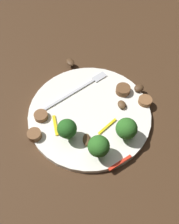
% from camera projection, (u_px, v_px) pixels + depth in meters
% --- Properties ---
extents(ground_plane, '(1.40, 1.40, 0.00)m').
position_uv_depth(ground_plane, '(90.00, 115.00, 0.54)').
color(ground_plane, '#422B19').
extents(plate, '(0.28, 0.28, 0.01)m').
position_uv_depth(plate, '(90.00, 114.00, 0.54)').
color(plate, white).
rests_on(plate, ground_plane).
extents(fork, '(0.17, 0.09, 0.00)m').
position_uv_depth(fork, '(81.00, 88.00, 0.57)').
color(fork, silver).
rests_on(fork, plate).
extents(broccoli_floret_0, '(0.04, 0.04, 0.06)m').
position_uv_depth(broccoli_floret_0, '(99.00, 146.00, 0.44)').
color(broccoli_floret_0, '#347525').
rests_on(broccoli_floret_0, plate).
extents(broccoli_floret_1, '(0.04, 0.04, 0.06)m').
position_uv_depth(broccoli_floret_1, '(127.00, 129.00, 0.47)').
color(broccoli_floret_1, '#347525').
rests_on(broccoli_floret_1, plate).
extents(broccoli_floret_2, '(0.04, 0.04, 0.06)m').
position_uv_depth(broccoli_floret_2, '(67.00, 129.00, 0.47)').
color(broccoli_floret_2, '#296420').
rests_on(broccoli_floret_2, plate).
extents(sausage_slice_0, '(0.04, 0.04, 0.01)m').
position_uv_depth(sausage_slice_0, '(41.00, 116.00, 0.52)').
color(sausage_slice_0, brown).
rests_on(sausage_slice_0, plate).
extents(sausage_slice_1, '(0.05, 0.05, 0.02)m').
position_uv_depth(sausage_slice_1, '(123.00, 90.00, 0.56)').
color(sausage_slice_1, brown).
rests_on(sausage_slice_1, plate).
extents(sausage_slice_2, '(0.04, 0.04, 0.01)m').
position_uv_depth(sausage_slice_2, '(34.00, 135.00, 0.49)').
color(sausage_slice_2, brown).
rests_on(sausage_slice_2, plate).
extents(sausage_slice_3, '(0.04, 0.04, 0.01)m').
position_uv_depth(sausage_slice_3, '(145.00, 101.00, 0.54)').
color(sausage_slice_3, brown).
rests_on(sausage_slice_3, plate).
extents(mushroom_0, '(0.03, 0.03, 0.01)m').
position_uv_depth(mushroom_0, '(122.00, 105.00, 0.53)').
color(mushroom_0, brown).
rests_on(mushroom_0, plate).
extents(mushroom_1, '(0.03, 0.03, 0.01)m').
position_uv_depth(mushroom_1, '(70.00, 62.00, 0.61)').
color(mushroom_1, '#4C331E').
rests_on(mushroom_1, plate).
extents(mushroom_2, '(0.03, 0.03, 0.01)m').
position_uv_depth(mushroom_2, '(87.00, 140.00, 0.49)').
color(mushroom_2, brown).
rests_on(mushroom_2, plate).
extents(mushroom_3, '(0.03, 0.03, 0.01)m').
position_uv_depth(mushroom_3, '(139.00, 88.00, 0.56)').
color(mushroom_3, '#4C331E').
rests_on(mushroom_3, plate).
extents(pepper_strip_0, '(0.05, 0.03, 0.00)m').
position_uv_depth(pepper_strip_0, '(120.00, 163.00, 0.46)').
color(pepper_strip_0, red).
rests_on(pepper_strip_0, plate).
extents(pepper_strip_1, '(0.05, 0.02, 0.00)m').
position_uv_depth(pepper_strip_1, '(107.00, 126.00, 0.51)').
color(pepper_strip_1, yellow).
rests_on(pepper_strip_1, plate).
extents(pepper_strip_2, '(0.04, 0.04, 0.00)m').
position_uv_depth(pepper_strip_2, '(55.00, 125.00, 0.51)').
color(pepper_strip_2, yellow).
rests_on(pepper_strip_2, plate).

